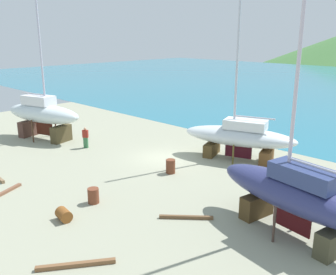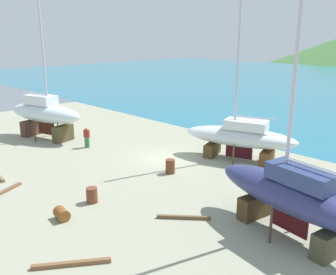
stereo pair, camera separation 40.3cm
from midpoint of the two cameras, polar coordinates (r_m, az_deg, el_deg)
The scene contains 11 objects.
ground_plane at distance 24.28m, azimuth -9.53°, elevation -5.76°, with size 50.78×50.78×0.00m, color gray.
sailboat_far_slipway at distance 33.50m, azimuth -19.16°, elevation 3.51°, with size 8.19×4.33×12.56m.
sailboat_small_center at distance 17.34m, azimuth 18.41°, elevation -8.28°, with size 8.45×3.63×14.14m.
sailboat_mid_port at distance 27.00m, azimuth 10.61°, elevation 0.22°, with size 8.56×5.02×13.51m.
worker at distance 30.13m, azimuth -13.04°, elevation 0.03°, with size 0.50×0.45×1.68m.
barrel_ochre at distance 24.13m, azimuth -0.08°, elevation -4.49°, with size 0.61×0.61×0.93m, color brown.
barrel_tar_black at distance 20.48m, azimuth -12.05°, elevation -8.81°, with size 0.60×0.60×0.84m, color brown.
barrel_tipped_left at distance 19.09m, azimuth -16.43°, elevation -11.41°, with size 0.60×0.60×0.82m, color brown.
timber_long_fore at distance 23.47m, azimuth -24.08°, elevation -7.56°, with size 2.06×0.21×0.15m, color brown.
timber_long_aft at distance 18.59m, azimuth 2.20°, elevation -12.25°, with size 2.66×0.15×0.17m, color brown.
timber_short_cross at distance 15.71m, azimuth -14.82°, elevation -18.52°, with size 3.08×0.19×0.18m, color brown.
Camera 1 is at (18.32, -18.04, 8.78)m, focal length 39.34 mm.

